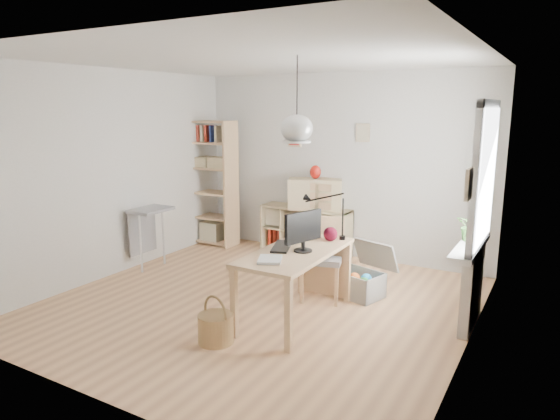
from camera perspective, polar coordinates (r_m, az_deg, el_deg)
The scene contains 20 objects.
ground at distance 5.83m, azimuth -2.36°, elevation -10.59°, with size 4.50×4.50×0.00m, color tan.
room_shell at distance 4.99m, azimuth 1.93°, elevation 9.30°, with size 4.50×4.50×4.50m.
window_unit at distance 5.24m, azimuth 22.40°, elevation 3.58°, with size 0.07×1.16×1.46m.
radiator at distance 5.51m, azimuth 21.10°, elevation -8.30°, with size 0.10×0.80×0.80m, color silver.
windowsill at distance 5.39m, azimuth 20.91°, elevation -3.93°, with size 0.22×1.20×0.06m, color white.
desk at distance 5.22m, azimuth 1.83°, elevation -5.60°, with size 0.70×1.50×0.75m.
cube_shelf at distance 7.68m, azimuth 2.92°, elevation -2.72°, with size 1.40×0.38×0.72m.
tall_bookshelf at distance 8.12m, azimuth -7.84°, elevation 3.65°, with size 0.80×0.38×2.00m.
side_table at distance 7.12m, azimuth -14.89°, elevation -1.20°, with size 0.40×0.55×0.85m.
chair at distance 5.86m, azimuth 4.91°, elevation -4.89°, with size 0.57×0.57×0.95m.
wicker_basket at distance 4.91m, azimuth -7.35°, elevation -13.15°, with size 0.34×0.34×0.47m.
storage_chest at distance 6.09m, azimuth 9.17°, elevation -7.72°, with size 0.74×0.79×0.62m.
monitor at distance 5.10m, azimuth 2.67°, elevation -2.21°, with size 0.19×0.47×0.42m.
keyboard at distance 5.29m, azimuth 0.21°, elevation -4.20°, with size 0.17×0.46×0.02m, color black.
task_lamp at distance 5.60m, azimuth 4.80°, elevation 0.14°, with size 0.47×0.17×0.50m.
yarn_ball at distance 5.55m, azimuth 5.79°, elevation -2.75°, with size 0.16×0.16×0.16m, color #520A1E.
paper_tray at distance 4.84m, azimuth -1.16°, elevation -5.68°, with size 0.22×0.27×0.03m, color white.
drawer_chest at distance 7.43m, azimuth 4.01°, elevation 1.87°, with size 0.78×0.36×0.45m, color tan.
red_vase at distance 7.38m, azimuth 4.07°, elevation 4.35°, with size 0.17×0.17×0.20m, color maroon.
potted_plant at distance 5.46m, azimuth 21.05°, elevation -1.71°, with size 0.28×0.24×0.31m, color #2B5821.
Camera 1 is at (2.89, -4.55, 2.21)m, focal length 32.00 mm.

